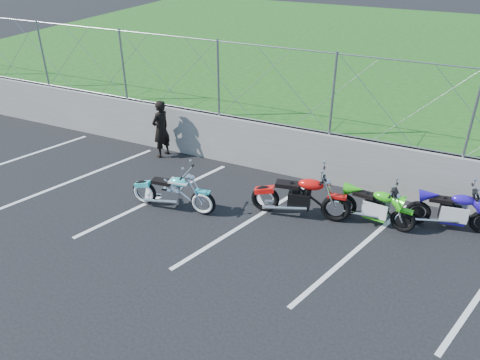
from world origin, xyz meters
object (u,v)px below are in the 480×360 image
at_px(person_standing, 161,129).
at_px(sportbike_blue, 452,212).
at_px(sportbike_green, 375,207).
at_px(cruiser_turquoise, 174,193).
at_px(naked_orange, 302,198).

bearing_deg(person_standing, sportbike_blue, 97.23).
bearing_deg(person_standing, sportbike_green, 91.70).
height_order(cruiser_turquoise, sportbike_green, cruiser_turquoise).
relative_size(cruiser_turquoise, person_standing, 1.27).
xyz_separation_m(sportbike_green, sportbike_blue, (1.53, 0.51, 0.01)).
bearing_deg(cruiser_turquoise, naked_orange, 12.30).
xyz_separation_m(naked_orange, person_standing, (-4.54, 1.33, 0.34)).
distance_m(sportbike_green, person_standing, 6.16).
height_order(sportbike_blue, person_standing, person_standing).
distance_m(naked_orange, sportbike_green, 1.59).
bearing_deg(sportbike_blue, cruiser_turquoise, -170.98).
xyz_separation_m(cruiser_turquoise, naked_orange, (2.73, 0.93, 0.06)).
xyz_separation_m(naked_orange, sportbike_blue, (3.06, 0.91, -0.06)).
relative_size(sportbike_green, person_standing, 1.11).
height_order(naked_orange, sportbike_green, naked_orange).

